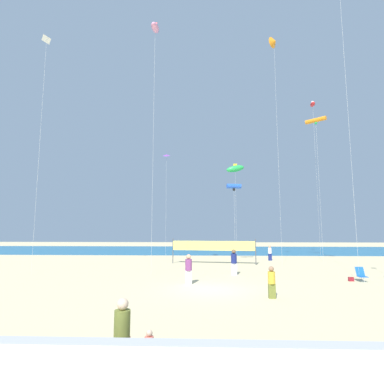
% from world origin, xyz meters
% --- Properties ---
extents(ground_plane, '(120.00, 120.00, 0.00)m').
position_xyz_m(ground_plane, '(0.00, 0.00, 0.00)').
color(ground_plane, beige).
extents(ocean_band, '(120.00, 20.00, 0.01)m').
position_xyz_m(ocean_band, '(0.00, 31.24, 0.00)').
color(ocean_band, '#1E6B99').
rests_on(ocean_band, ground).
extents(boardwalk_ledge, '(28.00, 0.44, 1.01)m').
position_xyz_m(boardwalk_ledge, '(0.00, -10.49, 0.50)').
color(boardwalk_ledge, '#B7B7BC').
rests_on(boardwalk_ledge, ground).
extents(mother_figure, '(0.38, 0.38, 1.66)m').
position_xyz_m(mother_figure, '(-2.29, -9.55, 0.89)').
color(mother_figure, maroon).
rests_on(mother_figure, ground).
extents(toddler_figure, '(0.21, 0.21, 0.93)m').
position_xyz_m(toddler_figure, '(-1.65, -9.51, 0.50)').
color(toddler_figure, '#99B28C').
rests_on(toddler_figure, ground).
extents(beachgoer_mustard_shirt, '(0.35, 0.35, 1.52)m').
position_xyz_m(beachgoer_mustard_shirt, '(2.91, -1.97, 0.81)').
color(beachgoer_mustard_shirt, olive).
rests_on(beachgoer_mustard_shirt, ground).
extents(beachgoer_white_shirt, '(0.37, 0.37, 1.60)m').
position_xyz_m(beachgoer_white_shirt, '(6.65, 15.58, 0.86)').
color(beachgoer_white_shirt, navy).
rests_on(beachgoer_white_shirt, ground).
extents(beachgoer_navy_shirt, '(0.42, 0.42, 1.84)m').
position_xyz_m(beachgoer_navy_shirt, '(1.82, 5.33, 0.98)').
color(beachgoer_navy_shirt, white).
rests_on(beachgoer_navy_shirt, ground).
extents(beachgoer_plum_shirt, '(0.41, 0.41, 1.78)m').
position_xyz_m(beachgoer_plum_shirt, '(-1.30, 1.59, 0.95)').
color(beachgoer_plum_shirt, white).
rests_on(beachgoer_plum_shirt, ground).
extents(folding_beach_chair, '(0.52, 0.65, 0.89)m').
position_xyz_m(folding_beach_chair, '(9.67, 2.99, 0.47)').
color(folding_beach_chair, '#1959B2').
rests_on(folding_beach_chair, ground).
extents(volleyball_net, '(7.97, 1.14, 2.40)m').
position_xyz_m(volleyball_net, '(0.52, 12.09, 1.63)').
color(volleyball_net, '#4C4C51').
rests_on(volleyball_net, ground).
extents(beach_handbag, '(0.32, 0.16, 0.25)m').
position_xyz_m(beach_handbag, '(9.05, 3.06, 0.13)').
color(beach_handbag, maroon).
rests_on(beach_handbag, ground).
extents(kite_orange_tube, '(1.94, 1.68, 15.06)m').
position_xyz_m(kite_orange_tube, '(11.59, 13.99, 14.79)').
color(kite_orange_tube, silver).
rests_on(kite_orange_tube, ground).
extents(kite_pink_inflatable, '(0.62, 1.73, 19.89)m').
position_xyz_m(kite_pink_inflatable, '(-4.21, 5.01, 19.37)').
color(kite_pink_inflatable, silver).
rests_on(kite_pink_inflatable, ground).
extents(kite_orange_delta, '(1.06, 1.03, 21.61)m').
position_xyz_m(kite_orange_delta, '(6.40, 9.68, 21.00)').
color(kite_orange_delta, silver).
rests_on(kite_orange_delta, ground).
extents(kite_violet_diamond, '(0.70, 0.71, 12.60)m').
position_xyz_m(kite_violet_diamond, '(-4.96, 18.72, 12.26)').
color(kite_violet_diamond, silver).
rests_on(kite_violet_diamond, ground).
extents(kite_green_inflatable, '(2.48, 1.18, 11.40)m').
position_xyz_m(kite_green_inflatable, '(3.55, 19.49, 10.78)').
color(kite_green_inflatable, silver).
rests_on(kite_green_inflatable, ground).
extents(kite_red_inflatable, '(0.73, 1.52, 18.40)m').
position_xyz_m(kite_red_inflatable, '(12.59, 17.23, 17.95)').
color(kite_red_inflatable, silver).
rests_on(kite_red_inflatable, ground).
extents(kite_blue_tube, '(1.50, 0.72, 7.86)m').
position_xyz_m(kite_blue_tube, '(2.68, 12.91, 7.59)').
color(kite_blue_tube, silver).
rests_on(kite_blue_tube, ground).
extents(kite_white_diamond, '(0.68, 0.68, 18.56)m').
position_xyz_m(kite_white_diamond, '(-12.82, 4.57, 17.95)').
color(kite_white_diamond, silver).
rests_on(kite_white_diamond, ground).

